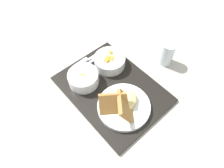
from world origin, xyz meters
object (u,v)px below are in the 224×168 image
(bowl_soup, at_px, (83,78))
(glass_water, at_px, (166,54))
(spoon, at_px, (90,62))
(plate_main, at_px, (123,105))
(knife, at_px, (84,62))
(bowl_salad, at_px, (110,61))

(bowl_soup, distance_m, glass_water, 0.37)
(spoon, xyz_separation_m, glass_water, (0.23, 0.24, 0.03))
(spoon, bearing_deg, glass_water, -42.34)
(bowl_soup, distance_m, spoon, 0.11)
(plate_main, distance_m, knife, 0.28)
(bowl_salad, relative_size, bowl_soup, 1.08)
(bowl_salad, relative_size, spoon, 0.87)
(spoon, distance_m, glass_water, 0.33)
(bowl_salad, bearing_deg, glass_water, 49.49)
(plate_main, relative_size, glass_water, 1.84)
(knife, bearing_deg, spoon, -48.33)
(bowl_salad, bearing_deg, knife, -142.99)
(knife, bearing_deg, plate_main, -97.40)
(bowl_soup, bearing_deg, plate_main, 5.34)
(bowl_soup, height_order, knife, bowl_soup)
(bowl_salad, bearing_deg, plate_main, -33.42)
(bowl_salad, distance_m, spoon, 0.09)
(spoon, bearing_deg, plate_main, -104.07)
(bowl_soup, distance_m, knife, 0.11)
(knife, bearing_deg, glass_water, -40.80)
(bowl_soup, height_order, spoon, bowl_soup)
(bowl_soup, xyz_separation_m, spoon, (-0.06, 0.09, -0.03))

